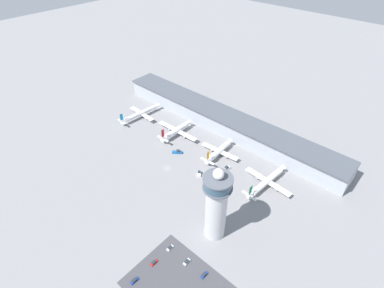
% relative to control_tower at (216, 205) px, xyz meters
% --- Properties ---
extents(ground_plane, '(1000.00, 1000.00, 0.00)m').
position_rel_control_tower_xyz_m(ground_plane, '(-62.33, 21.21, -25.13)').
color(ground_plane, gray).
extents(terminal_building, '(218.60, 25.00, 15.95)m').
position_rel_control_tower_xyz_m(terminal_building, '(-62.33, 91.21, -17.06)').
color(terminal_building, '#A3A8B2').
rests_on(terminal_building, ground).
extents(control_tower, '(16.19, 16.19, 51.63)m').
position_rel_control_tower_xyz_m(control_tower, '(0.00, 0.00, 0.00)').
color(control_tower, '#BCBCC1').
rests_on(control_tower, ground).
extents(airplane_gate_alpha, '(32.28, 43.69, 12.68)m').
position_rel_control_tower_xyz_m(airplane_gate_alpha, '(-131.27, 54.49, -20.66)').
color(airplane_gate_alpha, silver).
rests_on(airplane_gate_alpha, ground).
extents(airplane_gate_bravo, '(41.94, 35.08, 14.14)m').
position_rel_control_tower_xyz_m(airplane_gate_bravo, '(-86.71, 56.77, -20.40)').
color(airplane_gate_bravo, white).
rests_on(airplane_gate_bravo, ground).
extents(airplane_gate_charlie, '(33.13, 33.80, 13.46)m').
position_rel_control_tower_xyz_m(airplane_gate_charlie, '(-42.69, 59.64, -21.06)').
color(airplane_gate_charlie, white).
rests_on(airplane_gate_charlie, ground).
extents(airplane_gate_delta, '(37.09, 41.98, 13.09)m').
position_rel_control_tower_xyz_m(airplane_gate_delta, '(2.95, 55.23, -20.85)').
color(airplane_gate_delta, white).
rests_on(airplane_gate_delta, ground).
extents(service_truck_catering, '(6.77, 3.32, 3.04)m').
position_rel_control_tower_xyz_m(service_truck_catering, '(1.68, 58.72, -24.07)').
color(service_truck_catering, black).
rests_on(service_truck_catering, ground).
extents(service_truck_fuel, '(3.60, 8.22, 3.08)m').
position_rel_control_tower_xyz_m(service_truck_fuel, '(-28.02, 49.14, -24.06)').
color(service_truck_fuel, black).
rests_on(service_truck_fuel, ground).
extents(service_truck_baggage, '(5.36, 5.73, 3.01)m').
position_rel_control_tower_xyz_m(service_truck_baggage, '(-39.68, 32.06, -24.08)').
color(service_truck_baggage, black).
rests_on(service_truck_baggage, ground).
extents(service_truck_water, '(7.78, 6.90, 3.00)m').
position_rel_control_tower_xyz_m(service_truck_water, '(-69.06, 39.30, -24.09)').
color(service_truck_water, black).
rests_on(service_truck_water, ground).
extents(car_grey_coupe, '(2.01, 4.59, 1.48)m').
position_rel_control_tower_xyz_m(car_grey_coupe, '(0.92, -25.45, -24.56)').
color(car_grey_coupe, black).
rests_on(car_grey_coupe, ground).
extents(car_white_wagon, '(2.04, 4.68, 1.43)m').
position_rel_control_tower_xyz_m(car_white_wagon, '(-12.34, -51.77, -24.57)').
color(car_white_wagon, black).
rests_on(car_white_wagon, ground).
extents(car_yellow_taxi, '(1.99, 4.42, 1.35)m').
position_rel_control_tower_xyz_m(car_yellow_taxi, '(-12.31, -37.96, -24.61)').
color(car_yellow_taxi, black).
rests_on(car_yellow_taxi, ground).
extents(car_maroon_suv, '(1.99, 4.43, 1.41)m').
position_rel_control_tower_xyz_m(car_maroon_suv, '(-12.11, -25.51, -24.59)').
color(car_maroon_suv, black).
rests_on(car_maroon_suv, ground).
extents(car_navy_sedan, '(1.91, 4.60, 1.49)m').
position_rel_control_tower_xyz_m(car_navy_sedan, '(12.91, -24.87, -24.55)').
color(car_navy_sedan, black).
rests_on(car_navy_sedan, ground).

